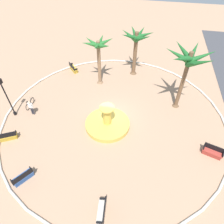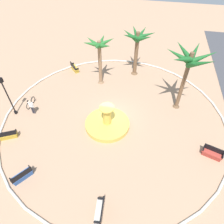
% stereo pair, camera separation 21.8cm
% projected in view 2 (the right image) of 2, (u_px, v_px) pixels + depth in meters
% --- Properties ---
extents(ground_plane, '(80.00, 80.00, 0.00)m').
position_uv_depth(ground_plane, '(114.00, 117.00, 19.93)').
color(ground_plane, tan).
extents(plaza_curb, '(21.72, 21.72, 0.20)m').
position_uv_depth(plaza_curb, '(114.00, 116.00, 19.86)').
color(plaza_curb, silver).
rests_on(plaza_curb, ground).
extents(fountain, '(4.21, 4.21, 2.42)m').
position_uv_depth(fountain, '(107.00, 123.00, 18.83)').
color(fountain, gold).
rests_on(fountain, ground).
extents(palm_tree_near_fountain, '(3.71, 3.81, 5.61)m').
position_uv_depth(palm_tree_near_fountain, '(137.00, 42.00, 22.46)').
color(palm_tree_near_fountain, brown).
rests_on(palm_tree_near_fountain, ground).
extents(palm_tree_by_curb, '(3.49, 3.29, 5.49)m').
position_uv_depth(palm_tree_by_curb, '(99.00, 50.00, 21.10)').
color(palm_tree_by_curb, '#8E6B4C').
rests_on(palm_tree_by_curb, ground).
extents(palm_tree_mid_plaza, '(4.43, 4.55, 6.47)m').
position_uv_depth(palm_tree_mid_plaza, '(189.00, 63.00, 17.36)').
color(palm_tree_mid_plaza, brown).
rests_on(palm_tree_mid_plaza, ground).
extents(bench_east, '(1.51, 1.46, 1.00)m').
position_uv_depth(bench_east, '(75.00, 68.00, 25.68)').
color(bench_east, gold).
rests_on(bench_east, ground).
extents(bench_west, '(1.60, 1.32, 1.00)m').
position_uv_depth(bench_west, '(22.00, 176.00, 14.98)').
color(bench_west, '#335BA8').
rests_on(bench_west, ground).
extents(bench_north, '(1.19, 1.65, 1.00)m').
position_uv_depth(bench_north, '(8.00, 135.00, 17.77)').
color(bench_north, gold).
rests_on(bench_north, ground).
extents(bench_southeast, '(1.64, 0.66, 1.00)m').
position_uv_depth(bench_southeast, '(100.00, 212.00, 13.16)').
color(bench_southeast, beige).
rests_on(bench_southeast, ground).
extents(bench_southwest, '(0.96, 1.68, 1.00)m').
position_uv_depth(bench_southwest, '(212.00, 154.00, 16.39)').
color(bench_southwest, '#B73D33').
rests_on(bench_southwest, ground).
extents(lamppost, '(0.32, 0.32, 4.46)m').
position_uv_depth(lamppost, '(7.00, 93.00, 18.43)').
color(lamppost, black).
rests_on(lamppost, ground).
extents(bicycle_red_frame, '(1.72, 0.44, 0.94)m').
position_uv_depth(bicycle_red_frame, '(31.00, 103.00, 20.86)').
color(bicycle_red_frame, black).
rests_on(bicycle_red_frame, ground).
extents(person_cyclist_helmet, '(0.22, 0.53, 1.69)m').
position_uv_depth(person_cyclist_helmet, '(32.00, 106.00, 19.62)').
color(person_cyclist_helmet, '#33333D').
rests_on(person_cyclist_helmet, ground).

